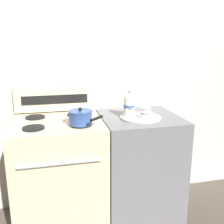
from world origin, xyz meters
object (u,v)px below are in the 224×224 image
object	(u,v)px
stove	(60,174)
saucepan	(81,117)
serving_tray	(141,117)
teacup_left	(145,115)
teapot	(129,105)
creamer_jug	(130,109)
teacup_right	(146,111)

from	to	relation	value
stove	saucepan	bearing A→B (deg)	-40.79
stove	serving_tray	xyz separation A→B (m)	(0.69, -0.06, 0.47)
stove	serving_tray	size ratio (longest dim) A/B	2.74
saucepan	teacup_left	size ratio (longest dim) A/B	2.01
teapot	creamer_jug	world-z (taller)	teapot
serving_tray	teapot	size ratio (longest dim) A/B	1.56
saucepan	creamer_jug	xyz separation A→B (m)	(0.45, 0.20, -0.01)
teapot	creamer_jug	size ratio (longest dim) A/B	2.84
serving_tray	teapot	world-z (taller)	teapot
serving_tray	teacup_left	world-z (taller)	teacup_left
serving_tray	teapot	bearing A→B (deg)	165.44
stove	creamer_jug	size ratio (longest dim) A/B	12.15
stove	teacup_left	bearing A→B (deg)	-10.31
teacup_right	teapot	bearing A→B (deg)	-168.27
teapot	teacup_right	size ratio (longest dim) A/B	1.75
stove	creamer_jug	distance (m)	0.82
stove	serving_tray	bearing A→B (deg)	-5.29
teacup_left	teacup_right	xyz separation A→B (m)	(0.06, 0.12, 0.00)
serving_tray	creamer_jug	size ratio (longest dim) A/B	4.43
teapot	creamer_jug	distance (m)	0.11
serving_tray	teacup_left	xyz separation A→B (m)	(0.02, -0.06, 0.03)
saucepan	serving_tray	bearing A→B (deg)	9.80
teacup_left	creamer_jug	bearing A→B (deg)	113.82
teapot	creamer_jug	bearing A→B (deg)	67.97
teacup_left	teapot	bearing A→B (deg)	141.70
serving_tray	teacup_right	bearing A→B (deg)	38.85
teapot	teacup_right	bearing A→B (deg)	11.73
stove	teacup_right	world-z (taller)	teacup_right
serving_tray	teacup_left	bearing A→B (deg)	-74.77
teacup_left	teacup_right	bearing A→B (deg)	65.39
serving_tray	creamer_jug	bearing A→B (deg)	118.32
teacup_left	creamer_jug	world-z (taller)	creamer_jug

